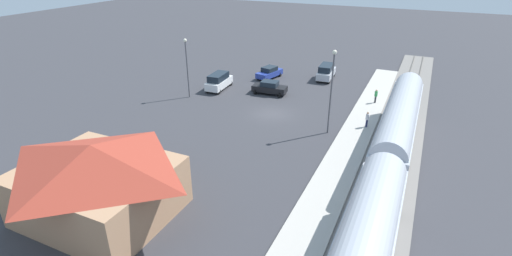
# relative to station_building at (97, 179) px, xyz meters

# --- Properties ---
(ground_plane) EXTENTS (200.00, 200.00, 0.00)m
(ground_plane) POSITION_rel_station_building_xyz_m (-4.00, -22.00, -2.87)
(ground_plane) COLOR #38383D
(railway_track) EXTENTS (4.80, 70.00, 0.30)m
(railway_track) POSITION_rel_station_building_xyz_m (-18.00, -22.00, -2.78)
(railway_track) COLOR slate
(railway_track) RESTS_ON ground
(platform) EXTENTS (3.20, 46.00, 0.30)m
(platform) POSITION_rel_station_building_xyz_m (-14.00, -22.00, -2.72)
(platform) COLOR #B7B2A8
(platform) RESTS_ON ground
(station_building) EXTENTS (10.65, 8.94, 5.53)m
(station_building) POSITION_rel_station_building_xyz_m (0.00, 0.00, 0.00)
(station_building) COLOR tan
(station_building) RESTS_ON ground
(pedestrian_on_platform) EXTENTS (0.36, 0.36, 1.71)m
(pedestrian_on_platform) POSITION_rel_station_building_xyz_m (-14.43, -29.87, -1.59)
(pedestrian_on_platform) COLOR #333338
(pedestrian_on_platform) RESTS_ON platform
(pedestrian_waiting_far) EXTENTS (0.36, 0.36, 1.71)m
(pedestrian_waiting_far) POSITION_rel_station_building_xyz_m (-14.70, -22.26, -1.59)
(pedestrian_waiting_far) COLOR #23284C
(pedestrian_waiting_far) RESTS_ON platform
(suv_silver) EXTENTS (2.25, 5.01, 2.22)m
(suv_silver) POSITION_rel_station_building_xyz_m (-6.20, -37.43, -1.72)
(suv_silver) COLOR silver
(suv_silver) RESTS_ON ground
(suv_white) EXTENTS (2.29, 5.02, 2.22)m
(suv_white) POSITION_rel_station_building_xyz_m (5.93, -26.94, -1.72)
(suv_white) COLOR white
(suv_white) RESTS_ON ground
(sedan_blue) EXTENTS (2.83, 4.80, 1.74)m
(sedan_blue) POSITION_rel_station_building_xyz_m (1.59, -34.40, -1.99)
(sedan_blue) COLOR #283D9E
(sedan_blue) RESTS_ON ground
(sedan_black) EXTENTS (4.62, 2.52, 1.74)m
(sedan_black) POSITION_rel_station_building_xyz_m (-1.09, -28.13, -1.99)
(sedan_black) COLOR black
(sedan_black) RESTS_ON ground
(light_pole_near_platform) EXTENTS (0.44, 0.44, 8.70)m
(light_pole_near_platform) POSITION_rel_station_building_xyz_m (-11.20, -19.76, 2.52)
(light_pole_near_platform) COLOR #515156
(light_pole_near_platform) RESTS_ON ground
(light_pole_lot_center) EXTENTS (0.44, 0.44, 7.56)m
(light_pole_lot_center) POSITION_rel_station_building_xyz_m (7.87, -22.62, 1.90)
(light_pole_lot_center) COLOR #515156
(light_pole_lot_center) RESTS_ON ground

